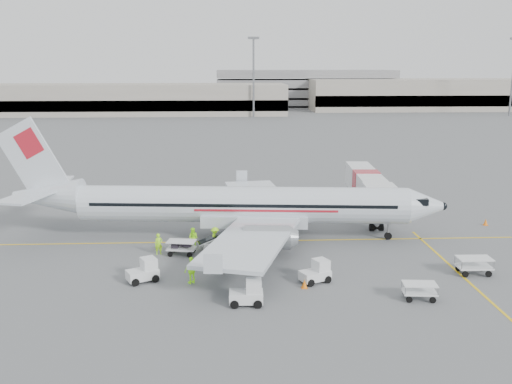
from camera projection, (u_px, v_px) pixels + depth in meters
ground at (257, 241)px, 48.07m from camera, size 360.00×360.00×0.00m
stripe_lead at (257, 241)px, 48.07m from camera, size 44.00×0.20×0.01m
stripe_cross at (457, 272)px, 40.94m from camera, size 0.20×20.00×0.01m
terminal_west at (103, 99)px, 171.92m from camera, size 110.00×22.00×9.00m
terminal_east at (443, 94)px, 191.70m from camera, size 90.00×26.00×10.00m
parking_garage at (304, 87)px, 203.74m from camera, size 62.00×24.00×14.00m
treeline at (234, 96)px, 218.03m from camera, size 300.00×3.00×6.00m
mast_center at (254, 78)px, 160.96m from camera, size 3.20×1.20×22.00m
aircraft at (243, 180)px, 47.87m from camera, size 38.90×31.72×10.07m
jet_bridge at (366, 193)px, 56.47m from camera, size 4.11×16.62×4.32m
belt_loader at (224, 234)px, 45.71m from camera, size 4.86×2.51×2.51m
tug_fore at (315, 271)px, 38.80m from camera, size 2.31×1.88×1.55m
tug_mid at (246, 292)px, 35.13m from camera, size 2.12×1.25×1.61m
tug_aft at (142, 270)px, 38.91m from camera, size 2.39×2.00×1.60m
cart_loaded_a at (246, 254)px, 42.80m from camera, size 2.88×2.26×1.32m
cart_loaded_b at (182, 248)px, 44.48m from camera, size 2.38×1.65×1.14m
cart_empty_a at (419, 291)px, 35.96m from camera, size 2.20×1.44×1.09m
cart_empty_b at (474, 266)px, 40.31m from camera, size 2.40×1.44×1.24m
cone_nose at (486, 222)px, 52.77m from camera, size 0.40×0.40×0.66m
cone_port at (223, 208)px, 57.95m from camera, size 0.37×0.37×0.61m
cone_stbd at (304, 283)px, 37.85m from camera, size 0.40×0.40×0.65m
crew_a at (159, 244)px, 44.53m from camera, size 0.69×0.53×1.68m
crew_b at (193, 238)px, 46.17m from camera, size 1.01×0.94×1.65m
crew_c at (215, 238)px, 45.79m from camera, size 0.72×1.20×1.82m
crew_d at (192, 270)px, 38.55m from camera, size 1.17×0.97×1.87m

